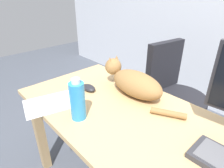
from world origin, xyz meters
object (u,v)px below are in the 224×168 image
Objects in this scene: cat at (134,82)px; water_bottle at (78,100)px; office_chair at (171,107)px; computer_mouse at (89,88)px.

cat is 2.77× the size of water_bottle.
office_chair reaches higher than cat.
computer_mouse is (-0.25, -0.66, 0.32)m from office_chair.
water_bottle reaches higher than computer_mouse.
cat is at bearing -93.58° from office_chair.
water_bottle is (0.20, -0.21, 0.08)m from computer_mouse.
water_bottle reaches higher than cat.
office_chair is 1.52× the size of cat.
computer_mouse is (-0.22, -0.18, -0.06)m from cat.
cat is (-0.03, -0.48, 0.39)m from office_chair.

